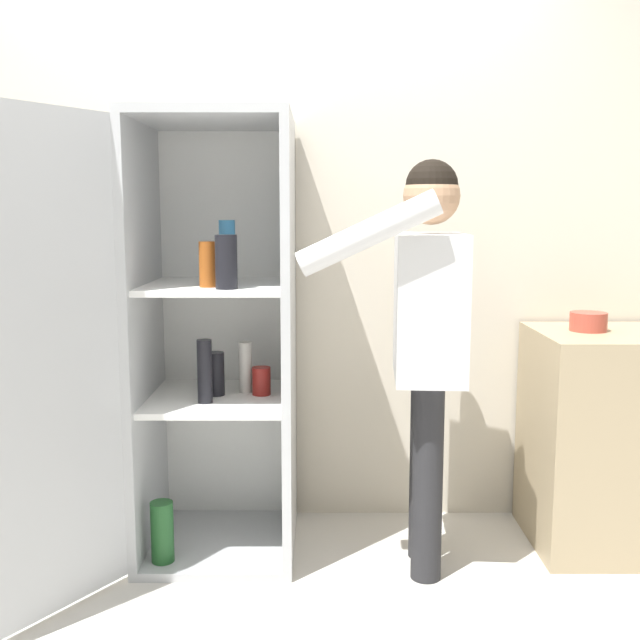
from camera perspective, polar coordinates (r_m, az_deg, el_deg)
name	(u,v)px	position (r m, az deg, el deg)	size (l,w,h in m)	color
ground_plane	(253,624)	(2.76, -5.12, -22.06)	(12.00, 12.00, 0.00)	beige
wall_back	(269,238)	(3.36, -3.90, 6.25)	(7.00, 0.06, 2.55)	beige
refrigerator	(187,343)	(2.99, -10.13, -1.75)	(1.00, 1.16, 1.77)	#B7BABC
person	(427,319)	(2.85, 8.17, 0.08)	(0.64, 0.60, 1.58)	#262628
counter	(629,439)	(3.41, 22.51, -8.38)	(0.79, 0.58, 0.90)	tan
bowl	(589,322)	(3.27, 19.82, -0.12)	(0.15, 0.15, 0.08)	#B24738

